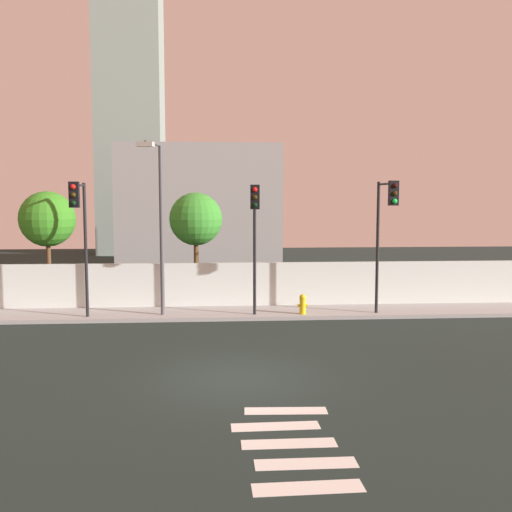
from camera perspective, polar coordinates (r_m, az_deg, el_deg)
ground_plane at (r=15.32m, az=-1.80°, el=-11.86°), size 80.00×80.00×0.00m
sidewalk at (r=23.25m, az=-2.57°, el=-5.62°), size 36.00×2.40×0.15m
perimeter_wall at (r=24.36m, az=-2.65°, el=-2.78°), size 36.00×0.18×1.80m
crosswalk_marking at (r=11.55m, az=3.51°, el=-17.84°), size 2.16×3.90×0.01m
traffic_light_left at (r=21.79m, az=-0.12°, el=3.36°), size 0.35×1.07×4.97m
traffic_light_center at (r=22.37m, az=12.58°, el=3.60°), size 0.40×1.64×5.11m
traffic_light_right at (r=21.93m, az=-16.87°, el=3.36°), size 0.34×1.76×5.05m
street_lamp_curbside at (r=22.23m, az=-9.45°, el=3.97°), size 0.78×1.80×6.50m
fire_hydrant at (r=22.70m, az=4.59°, el=-4.65°), size 0.44×0.26×0.78m
roadside_tree_leftmost at (r=26.49m, az=-19.76°, el=3.39°), size 2.37×2.37×4.93m
roadside_tree_midleft at (r=25.51m, az=-5.92°, el=3.57°), size 2.31×2.31×4.88m
low_building_distant at (r=38.11m, az=-5.49°, el=4.66°), size 10.15×6.00×7.97m
tower_on_skyline at (r=51.71m, az=-12.28°, el=17.44°), size 5.31×5.00×30.63m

